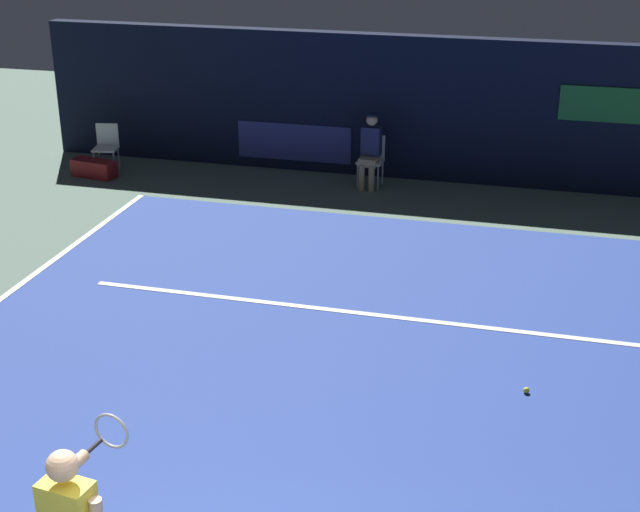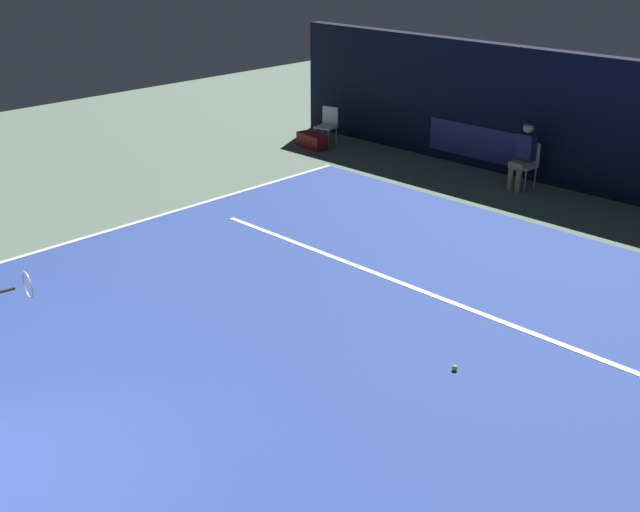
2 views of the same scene
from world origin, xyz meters
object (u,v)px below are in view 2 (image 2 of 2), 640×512
at_px(tennis_ball, 455,368).
at_px(equipment_bag, 312,141).
at_px(line_judge_on_chair, 524,155).
at_px(courtside_chair_near, 327,124).

distance_m(tennis_ball, equipment_bag, 10.04).
xyz_separation_m(line_judge_on_chair, tennis_ball, (3.11, -6.55, -0.64)).
relative_size(line_judge_on_chair, equipment_bag, 1.57).
bearing_deg(line_judge_on_chair, equipment_bag, -171.61).
distance_m(courtside_chair_near, equipment_bag, 0.56).
bearing_deg(equipment_bag, line_judge_on_chair, 18.28).
height_order(courtside_chair_near, tennis_ball, courtside_chair_near).
height_order(line_judge_on_chair, tennis_ball, line_judge_on_chair).
relative_size(courtside_chair_near, tennis_ball, 12.94).
bearing_deg(tennis_ball, line_judge_on_chair, 115.42).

